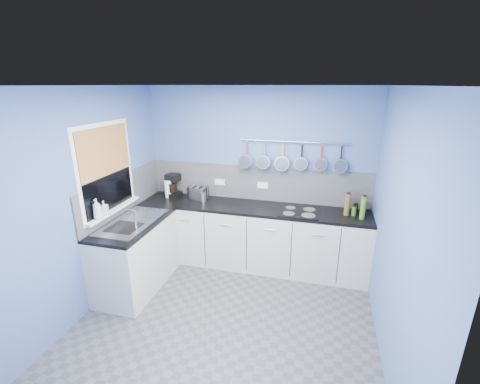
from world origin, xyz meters
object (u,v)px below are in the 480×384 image
at_px(paper_towel, 168,189).
at_px(hob, 299,212).
at_px(soap_bottle_b, 104,208).
at_px(canister, 203,197).
at_px(toaster, 198,193).
at_px(coffee_maker, 173,185).
at_px(soap_bottle_a, 97,209).

relative_size(paper_towel, hob, 0.49).
distance_m(soap_bottle_b, canister, 1.39).
height_order(canister, hob, canister).
height_order(paper_towel, toaster, paper_towel).
bearing_deg(toaster, soap_bottle_b, -103.90).
relative_size(coffee_maker, canister, 2.47).
height_order(toaster, hob, toaster).
height_order(soap_bottle_b, hob, soap_bottle_b).
bearing_deg(paper_towel, hob, -3.78).
distance_m(canister, hob, 1.39).
height_order(soap_bottle_b, toaster, soap_bottle_b).
bearing_deg(toaster, canister, -21.57).
xyz_separation_m(soap_bottle_b, paper_towel, (0.24, 1.16, -0.11)).
distance_m(soap_bottle_a, hob, 2.49).
distance_m(paper_towel, hob, 1.96).
xyz_separation_m(paper_towel, toaster, (0.45, 0.04, -0.04)).
bearing_deg(soap_bottle_b, paper_towel, 78.43).
distance_m(paper_towel, coffee_maker, 0.08).
bearing_deg(canister, hob, -3.40).
xyz_separation_m(soap_bottle_b, canister, (0.81, 1.11, -0.17)).
distance_m(soap_bottle_a, toaster, 1.50).
xyz_separation_m(soap_bottle_a, canister, (0.81, 1.23, -0.20)).
bearing_deg(coffee_maker, toaster, 7.75).
xyz_separation_m(toaster, canister, (0.12, -0.09, -0.02)).
distance_m(paper_towel, canister, 0.57).
xyz_separation_m(soap_bottle_b, coffee_maker, (0.29, 1.21, -0.07)).
bearing_deg(soap_bottle_a, paper_towel, 79.48).
height_order(coffee_maker, canister, coffee_maker).
bearing_deg(soap_bottle_b, soap_bottle_a, -90.00).
bearing_deg(canister, soap_bottle_b, -125.85).
height_order(soap_bottle_b, paper_towel, soap_bottle_b).
relative_size(coffee_maker, toaster, 1.27).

